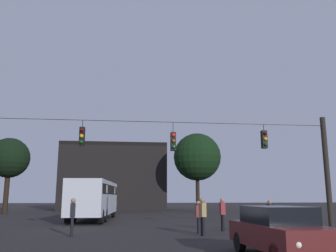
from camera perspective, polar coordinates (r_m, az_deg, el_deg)
The scene contains 13 objects.
ground_plane at distance 29.91m, azimuth -6.19°, elevation -14.64°, with size 168.00×168.00×0.00m, color black.
overhead_signal_span at distance 18.16m, azimuth -5.72°, elevation -5.58°, with size 20.95×0.44×6.09m.
city_bus at distance 29.40m, azimuth -11.61°, elevation -10.90°, with size 3.19×11.14×3.00m.
car_near_right at distance 11.82m, azimuth 17.39°, elevation -15.65°, with size 1.96×4.39×1.52m.
car_far_left at distance 41.26m, azimuth -10.10°, elevation -12.47°, with size 2.29×4.48×1.52m.
pedestrian_crossing_left at distance 18.72m, azimuth 4.87°, elevation -13.96°, with size 0.27×0.38×1.61m.
pedestrian_crossing_center at distance 20.18m, azimuth 8.67°, elevation -13.42°, with size 0.25×0.37×1.75m.
pedestrian_crossing_right at distance 17.61m, azimuth 5.53°, elevation -13.80°, with size 0.33×0.41×1.76m.
pedestrian_near_bus at distance 19.27m, azimuth 16.00°, elevation -13.41°, with size 0.24×0.36×1.66m.
pedestrian_trailing at distance 17.83m, azimuth -14.98°, elevation -13.47°, with size 0.28×0.39×1.75m.
corner_building at distance 53.78m, azimuth -8.56°, elevation -8.20°, with size 14.33×11.77×9.09m.
tree_left_silhouette at distance 44.74m, azimuth 4.67°, elevation -4.96°, with size 5.87×5.87×9.63m.
tree_behind_building at distance 43.39m, azimuth -23.99°, elevation -4.73°, with size 4.41×4.41×8.26m.
Camera 1 is at (-0.31, -5.35, 1.81)m, focal length 38.23 mm.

